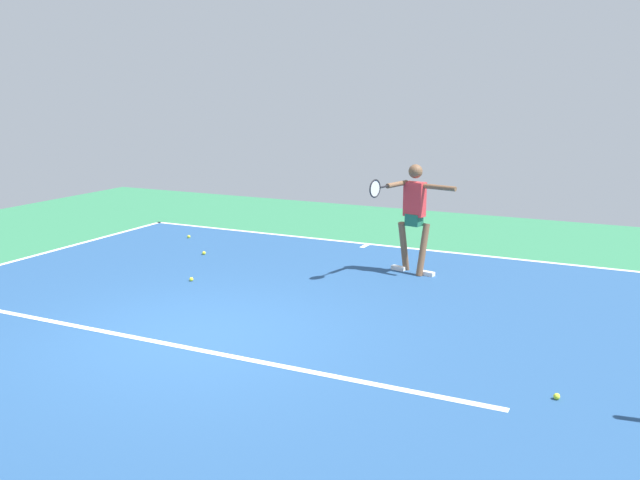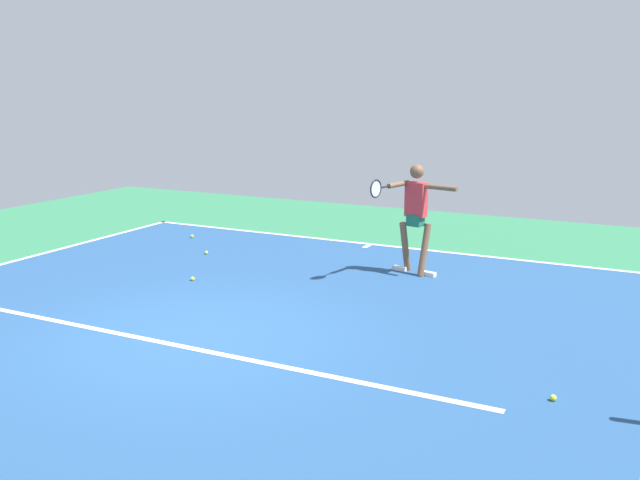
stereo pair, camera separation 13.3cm
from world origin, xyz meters
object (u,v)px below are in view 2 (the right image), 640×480
tennis_ball_near_player (193,279)px  tennis_player (415,211)px  tennis_ball_near_service_line (553,398)px  tennis_ball_by_baseline (192,236)px  tennis_ball_far_corner (206,253)px

tennis_ball_near_player → tennis_player: bearing=-146.5°
tennis_player → tennis_ball_near_player: bearing=46.2°
tennis_ball_near_service_line → tennis_ball_by_baseline: 9.17m
tennis_player → tennis_ball_far_corner: bearing=18.9°
tennis_player → tennis_ball_by_baseline: tennis_player is taller
tennis_ball_near_service_line → tennis_ball_near_player: same height
tennis_ball_near_service_line → tennis_ball_by_baseline: (7.90, -4.64, 0.00)m
tennis_ball_near_player → tennis_ball_by_baseline: bearing=-53.0°
tennis_ball_by_baseline → tennis_ball_far_corner: bearing=136.5°
tennis_ball_far_corner → tennis_ball_near_service_line: size_ratio=1.00×
tennis_player → tennis_ball_near_service_line: (-2.84, 3.99, -1.04)m
tennis_ball_far_corner → tennis_ball_near_service_line: same height
tennis_player → tennis_ball_near_service_line: tennis_player is taller
tennis_ball_far_corner → tennis_ball_by_baseline: size_ratio=1.00×
tennis_ball_by_baseline → tennis_player: bearing=172.7°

